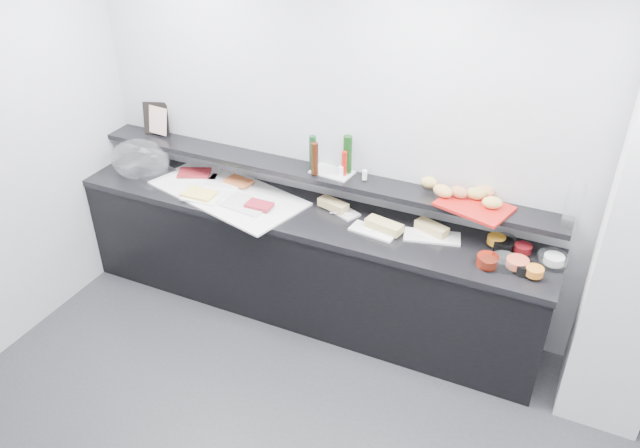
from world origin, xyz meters
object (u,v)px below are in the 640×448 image
at_px(condiment_tray, 332,172).
at_px(carafe, 574,205).
at_px(bread_tray, 474,206).
at_px(framed_print, 156,118).
at_px(sandwich_plate_mid, 373,231).
at_px(cloche_base, 148,170).

xyz_separation_m(condiment_tray, carafe, (1.63, -0.04, 0.14)).
bearing_deg(bread_tray, framed_print, -166.06).
distance_m(sandwich_plate_mid, carafe, 1.29).
distance_m(framed_print, carafe, 3.22).
distance_m(sandwich_plate_mid, framed_print, 2.06).
distance_m(condiment_tray, bread_tray, 1.05).
relative_size(cloche_base, sandwich_plate_mid, 1.29).
bearing_deg(cloche_base, carafe, 21.12).
relative_size(condiment_tray, bread_tray, 0.66).
relative_size(bread_tray, carafe, 1.51).
distance_m(condiment_tray, carafe, 1.64).
bearing_deg(condiment_tray, framed_print, -175.61).
relative_size(framed_print, carafe, 0.87).
relative_size(condiment_tray, carafe, 1.00).
distance_m(cloche_base, framed_print, 0.42).
bearing_deg(carafe, framed_print, 178.40).
xyz_separation_m(sandwich_plate_mid, framed_print, (-2.00, 0.30, 0.37)).
bearing_deg(bread_tray, sandwich_plate_mid, -146.69).
xyz_separation_m(framed_print, condiment_tray, (1.58, -0.05, -0.12)).
xyz_separation_m(cloche_base, sandwich_plate_mid, (1.98, -0.08, -0.01)).
height_order(cloche_base, carafe, carafe).
bearing_deg(bread_tray, carafe, 18.42).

